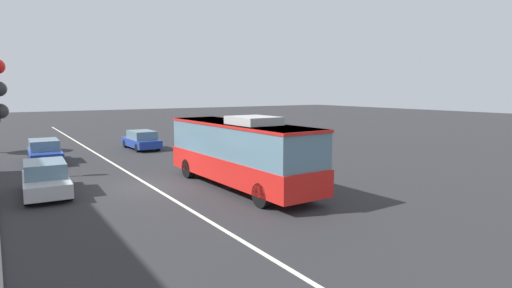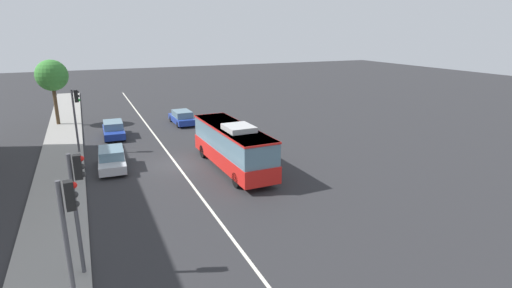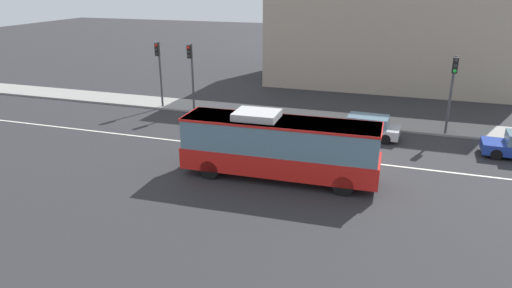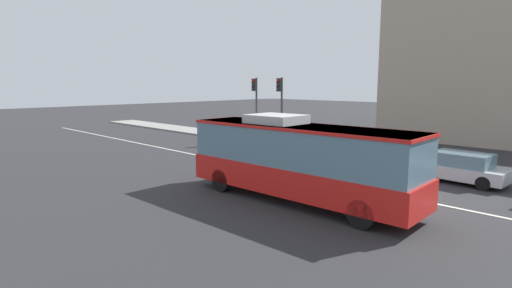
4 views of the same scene
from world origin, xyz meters
TOP-DOWN VIEW (x-y plane):
  - ground_plane at (0.00, 0.00)m, footprint 160.00×160.00m
  - sidewalk_kerb at (0.00, 7.87)m, footprint 80.00×3.16m
  - lane_centre_line at (0.00, 0.00)m, footprint 76.00×0.16m
  - transit_bus at (-2.62, -3.53)m, footprint 10.07×2.79m
  - sedan_silver at (0.90, 4.43)m, footprint 4.58×2.02m
  - traffic_light_mid_block at (-15.11, 6.66)m, footprint 0.34×0.62m
  - traffic_light_far_corner at (-12.26, 6.41)m, footprint 0.34×0.62m

SIDE VIEW (x-z plane):
  - ground_plane at x=0.00m, z-range 0.00..0.00m
  - lane_centre_line at x=0.00m, z-range 0.00..0.01m
  - sidewalk_kerb at x=0.00m, z-range 0.00..0.14m
  - sedan_silver at x=0.90m, z-range -0.01..1.46m
  - transit_bus at x=-2.62m, z-range 0.08..3.54m
  - traffic_light_mid_block at x=-15.11m, z-range 0.96..6.16m
  - traffic_light_far_corner at x=-12.26m, z-range 0.96..6.16m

